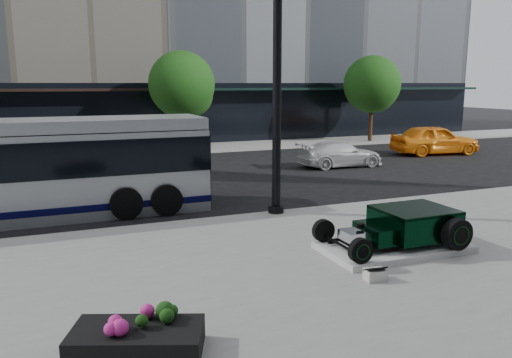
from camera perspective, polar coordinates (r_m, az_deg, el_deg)
name	(u,v)px	position (r m, az deg, el deg)	size (l,w,h in m)	color
ground	(247,201)	(17.14, -1.09, -2.51)	(120.00, 120.00, 0.00)	black
sidewalk_near	(494,346)	(8.74, 25.56, -16.79)	(70.00, 17.00, 0.12)	gray
sidewalk_far	(163,150)	(30.42, -10.57, 3.30)	(70.00, 4.00, 0.12)	gray
street_trees	(184,87)	(29.52, -8.24, 10.37)	(29.80, 3.80, 5.70)	black
display_plinth	(394,247)	(12.22, 15.47, -7.49)	(3.40, 1.80, 0.15)	silver
hot_rod	(407,225)	(12.28, 16.83, -5.04)	(3.22, 2.00, 0.81)	black
info_plaque	(375,274)	(10.34, 13.46, -10.52)	(0.44, 0.35, 0.31)	silver
lamppost	(277,80)	(14.67, 2.42, 11.25)	(0.47, 0.47, 8.54)	black
flower_planter	(137,338)	(7.75, -13.44, -17.28)	(2.09, 1.56, 0.61)	black
white_sedan	(340,154)	(24.42, 9.61, 2.81)	(1.70, 4.19, 1.22)	silver
yellow_taxi	(435,140)	(30.06, 19.75, 4.26)	(1.98, 4.93, 1.68)	orange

